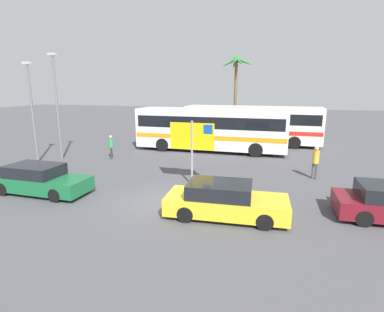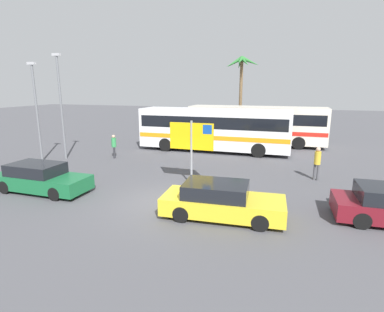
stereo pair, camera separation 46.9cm
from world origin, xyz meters
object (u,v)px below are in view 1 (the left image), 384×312
Objects in this scene: ferry_sign at (193,139)px; pedestrian_crossing_lot at (316,160)px; car_green at (39,180)px; car_yellow at (225,201)px; pedestrian_by_bus at (111,145)px; bus_rear_coach at (252,123)px; bus_front_coach at (211,128)px.

ferry_sign is 1.82× the size of pedestrian_crossing_lot.
car_green is 0.99× the size of car_yellow.
car_green is 7.01m from pedestrian_by_bus.
bus_rear_coach is 17.30m from car_green.
pedestrian_crossing_lot is (12.36, 5.83, 0.41)m from car_green.
car_green is at bearing -41.51° from pedestrian_crossing_lot.
car_yellow is 7.14m from pedestrian_crossing_lot.
car_yellow is (8.62, -0.24, 0.00)m from car_green.
car_yellow is at bearing -1.17° from car_green.
pedestrian_crossing_lot is at bearing 25.64° from ferry_sign.
bus_rear_coach reaches higher than pedestrian_by_bus.
pedestrian_by_bus is (-5.91, -4.44, -0.84)m from bus_front_coach.
bus_rear_coach reaches higher than car_yellow.
ferry_sign is (0.97, -8.37, 0.54)m from bus_front_coach.
bus_rear_coach is 15.50m from car_yellow.
pedestrian_by_bus is at bearing 94.04° from car_green.
car_green is (-8.17, -15.21, -1.15)m from bus_rear_coach.
pedestrian_crossing_lot is at bearing -39.13° from bus_front_coach.
ferry_sign is 7.33m from car_green.
ferry_sign is at bearing 119.99° from car_yellow.
pedestrian_crossing_lot reaches higher than pedestrian_by_bus.
pedestrian_crossing_lot is (3.74, 6.07, 0.41)m from car_yellow.
ferry_sign is 6.66m from pedestrian_crossing_lot.
pedestrian_crossing_lot is at bearing 55.02° from car_yellow.
ferry_sign is 4.31m from car_yellow.
pedestrian_crossing_lot reaches higher than car_green.
ferry_sign is at bearing 25.90° from car_green.
car_yellow is 11.60m from pedestrian_by_bus.
bus_rear_coach reaches higher than pedestrian_crossing_lot.
pedestrian_crossing_lot is (6.89, -5.60, -0.74)m from bus_front_coach.
bus_rear_coach is 10.30m from pedestrian_crossing_lot.
pedestrian_by_bus is (-9.06, 7.23, 0.31)m from car_yellow.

